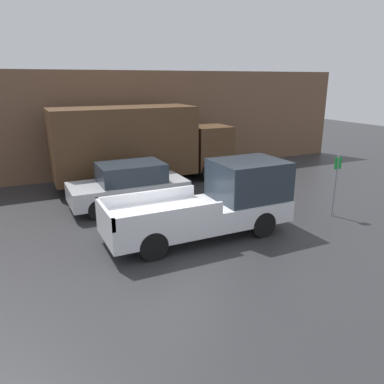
% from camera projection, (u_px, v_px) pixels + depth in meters
% --- Properties ---
extents(ground_plane, '(60.00, 60.00, 0.00)m').
position_uv_depth(ground_plane, '(174.00, 248.00, 10.51)').
color(ground_plane, '#2D2D30').
extents(building_wall, '(28.00, 0.15, 4.94)m').
position_uv_depth(building_wall, '(99.00, 125.00, 17.51)').
color(building_wall, brown).
rests_on(building_wall, ground).
extents(pickup_truck, '(5.60, 1.95, 2.17)m').
position_uv_depth(pickup_truck, '(216.00, 202.00, 11.25)').
color(pickup_truck, silver).
rests_on(pickup_truck, ground).
extents(car, '(4.22, 1.91, 1.64)m').
position_uv_depth(car, '(129.00, 185.00, 13.69)').
color(car, '#B7BABF').
rests_on(car, ground).
extents(delivery_truck, '(7.98, 2.34, 3.42)m').
position_uv_depth(delivery_truck, '(138.00, 143.00, 16.46)').
color(delivery_truck, '#4C331E').
rests_on(delivery_truck, ground).
extents(parking_sign, '(0.30, 0.07, 2.17)m').
position_uv_depth(parking_sign, '(336.00, 181.00, 12.64)').
color(parking_sign, gray).
rests_on(parking_sign, ground).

